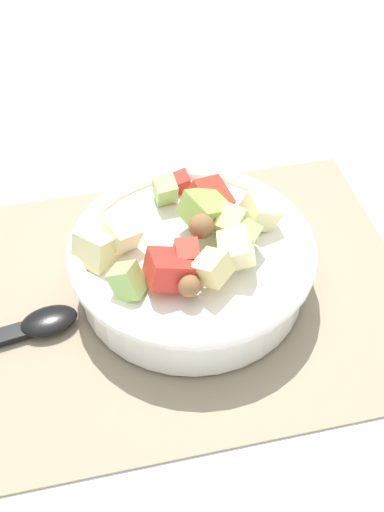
{
  "coord_description": "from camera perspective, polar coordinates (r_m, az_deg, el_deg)",
  "views": [
    {
      "loc": [
        0.11,
        0.44,
        0.52
      ],
      "look_at": [
        0.01,
        -0.01,
        0.05
      ],
      "focal_mm": 46.47,
      "sensor_mm": 36.0,
      "label": 1
    }
  ],
  "objects": [
    {
      "name": "salad_bowl",
      "position": [
        0.66,
        -0.04,
        -0.32
      ],
      "size": [
        0.25,
        0.25,
        0.11
      ],
      "color": "white",
      "rests_on": "placemat"
    },
    {
      "name": "placemat",
      "position": [
        0.69,
        0.73,
        -2.97
      ],
      "size": [
        0.43,
        0.36,
        0.01
      ],
      "primitive_type": "cube",
      "color": "gray",
      "rests_on": "ground_plane"
    },
    {
      "name": "serving_spoon",
      "position": [
        0.67,
        -15.83,
        -6.52
      ],
      "size": [
        0.22,
        0.06,
        0.01
      ],
      "color": "black",
      "rests_on": "placemat"
    },
    {
      "name": "ground_plane",
      "position": [
        0.69,
        0.73,
        -3.13
      ],
      "size": [
        2.4,
        2.4,
        0.0
      ],
      "primitive_type": "plane",
      "color": "silver"
    }
  ]
}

